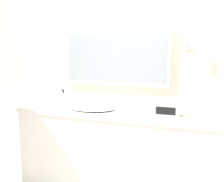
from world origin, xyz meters
The scene contains 9 objects.
wall_back centered at (0.00, 0.64, 1.28)m, with size 8.00×0.18×2.55m.
vanity_counter centered at (0.00, 0.31, 0.46)m, with size 2.19×0.59×0.92m.
sink_basin centered at (-0.32, 0.29, 0.94)m, with size 0.52×0.42×0.18m.
soap_bottle centered at (-0.73, 0.42, 0.99)m, with size 0.07×0.07×0.17m.
appliance_box centered at (0.47, 0.29, 0.97)m, with size 0.25×0.15×0.11m.
picture_frame centered at (0.17, 0.18, 0.97)m, with size 0.12×0.01×0.11m.
hand_towel_near_sink centered at (0.90, 0.35, 0.95)m, with size 0.19×0.10×0.05m.
hand_towel_far_corner centered at (0.14, 0.45, 0.94)m, with size 0.17×0.13×0.05m.
metal_tray centered at (0.72, 0.16, 0.92)m, with size 0.17×0.10×0.01m.
Camera 1 is at (0.75, -2.07, 1.50)m, focal length 40.00 mm.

